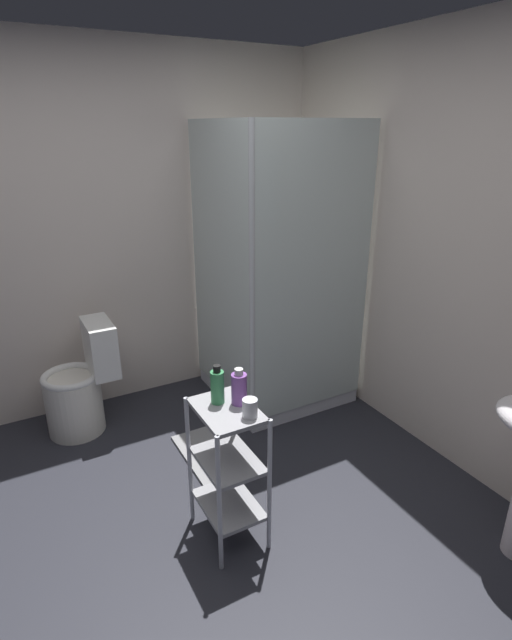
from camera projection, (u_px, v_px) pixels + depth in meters
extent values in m
cube|color=#27282F|center=(179.00, 581.00, 2.29)|extent=(4.20, 4.20, 0.02)
cube|color=silver|center=(490.00, 267.00, 2.66)|extent=(4.20, 0.10, 2.50)
cube|color=silver|center=(71.00, 238.00, 3.34)|extent=(0.10, 4.20, 2.50)
cube|color=white|center=(275.00, 383.00, 3.92)|extent=(0.90, 0.90, 0.10)
cube|color=silver|center=(221.00, 269.00, 3.35)|extent=(0.90, 0.02, 1.90)
cube|color=silver|center=(313.00, 277.00, 3.19)|extent=(0.02, 0.90, 1.90)
cylinder|color=silver|center=(252.00, 287.00, 2.99)|extent=(0.04, 0.04, 1.90)
cylinder|color=silver|center=(275.00, 378.00, 3.90)|extent=(0.08, 0.08, 0.00)
cylinder|color=white|center=(74.00, 405.00, 3.34)|extent=(0.37, 0.37, 0.40)
torus|color=white|center=(70.00, 376.00, 3.26)|extent=(0.37, 0.37, 0.04)
cube|color=white|center=(100.00, 347.00, 3.30)|extent=(0.35, 0.17, 0.36)
cylinder|color=silver|center=(190.00, 461.00, 2.51)|extent=(0.02, 0.02, 0.74)
cylinder|color=silver|center=(219.00, 506.00, 2.21)|extent=(0.02, 0.02, 0.74)
cylinder|color=silver|center=(235.00, 446.00, 2.62)|extent=(0.02, 0.02, 0.74)
cylinder|color=silver|center=(269.00, 487.00, 2.33)|extent=(0.02, 0.02, 0.74)
cube|color=#99999E|center=(229.00, 504.00, 2.49)|extent=(0.36, 0.26, 0.02)
cube|color=#99999E|center=(228.00, 460.00, 2.39)|extent=(0.36, 0.26, 0.02)
cube|color=#99999E|center=(226.00, 410.00, 2.29)|extent=(0.36, 0.26, 0.02)
cylinder|color=#814CA2|center=(239.00, 389.00, 2.30)|extent=(0.07, 0.07, 0.15)
cylinder|color=silver|center=(239.00, 372.00, 2.27)|extent=(0.04, 0.04, 0.03)
cylinder|color=#399155|center=(217.00, 387.00, 2.30)|extent=(0.06, 0.06, 0.16)
cylinder|color=black|center=(217.00, 369.00, 2.27)|extent=(0.04, 0.04, 0.03)
cylinder|color=silver|center=(250.00, 408.00, 2.20)|extent=(0.07, 0.07, 0.09)
cube|color=gray|center=(217.00, 453.00, 3.15)|extent=(0.60, 0.40, 0.02)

